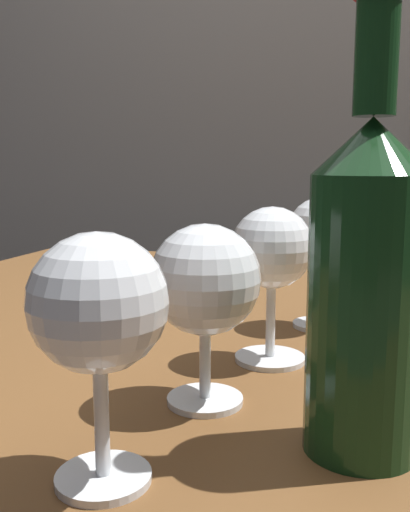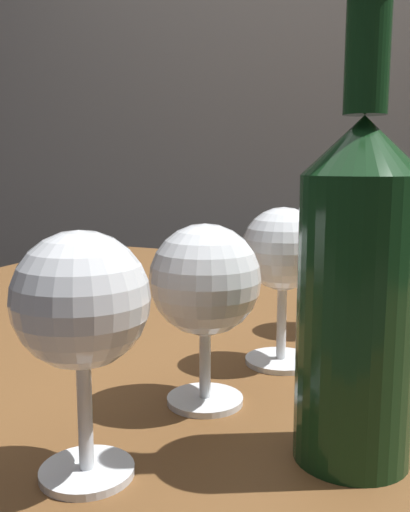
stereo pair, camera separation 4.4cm
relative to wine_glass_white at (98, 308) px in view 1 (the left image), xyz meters
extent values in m
cube|color=gray|center=(0.08, 1.53, 0.48)|extent=(5.00, 0.08, 2.60)
cube|color=brown|center=(0.08, 0.36, -0.12)|extent=(1.28, 0.95, 0.03)
cylinder|color=brown|center=(-0.49, 0.78, -0.48)|extent=(0.06, 0.06, 0.68)
cylinder|color=white|center=(0.00, 0.00, -0.10)|extent=(0.06, 0.06, 0.00)
cylinder|color=white|center=(0.00, 0.00, -0.06)|extent=(0.01, 0.01, 0.08)
sphere|color=white|center=(0.00, 0.00, 0.00)|extent=(0.08, 0.08, 0.08)
ellipsoid|color=beige|center=(0.00, 0.00, 0.00)|extent=(0.07, 0.07, 0.03)
cylinder|color=white|center=(0.02, 0.13, -0.10)|extent=(0.06, 0.06, 0.00)
cylinder|color=white|center=(0.02, 0.13, -0.07)|extent=(0.01, 0.01, 0.07)
sphere|color=white|center=(0.02, 0.13, -0.01)|extent=(0.09, 0.09, 0.09)
ellipsoid|color=#EACC66|center=(0.02, 0.13, -0.01)|extent=(0.08, 0.08, 0.03)
cylinder|color=white|center=(0.05, 0.24, -0.10)|extent=(0.07, 0.07, 0.00)
cylinder|color=white|center=(0.05, 0.24, -0.06)|extent=(0.01, 0.01, 0.08)
sphere|color=white|center=(0.05, 0.24, 0.00)|extent=(0.08, 0.08, 0.08)
ellipsoid|color=pink|center=(0.05, 0.24, 0.00)|extent=(0.07, 0.07, 0.03)
cylinder|color=white|center=(0.08, 0.37, -0.10)|extent=(0.06, 0.06, 0.00)
cylinder|color=white|center=(0.08, 0.37, -0.06)|extent=(0.01, 0.01, 0.08)
sphere|color=white|center=(0.08, 0.37, 0.00)|extent=(0.08, 0.08, 0.08)
ellipsoid|color=maroon|center=(0.08, 0.37, 0.00)|extent=(0.07, 0.07, 0.03)
cylinder|color=#143819|center=(0.14, 0.09, -0.02)|extent=(0.07, 0.07, 0.18)
cone|color=#143819|center=(0.14, 0.09, 0.09)|extent=(0.07, 0.07, 0.03)
cylinder|color=#143819|center=(0.14, 0.09, 0.14)|extent=(0.03, 0.03, 0.07)
camera|label=1|loc=(0.15, -0.28, 0.08)|focal=40.30mm
camera|label=2|loc=(0.19, -0.27, 0.08)|focal=40.30mm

